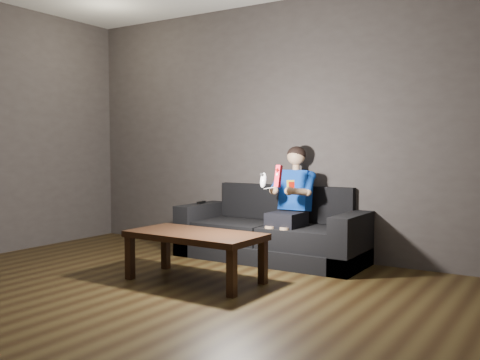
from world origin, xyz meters
The scene contains 8 objects.
floor centered at (0.00, 0.00, 0.00)m, with size 5.00×5.00×0.00m, color black.
back_wall centered at (0.00, 2.50, 1.35)m, with size 5.00×0.04×2.70m, color #352F2E.
sofa centered at (0.13, 2.22, 0.24)m, with size 1.94×0.84×0.75m.
child centered at (0.36, 2.18, 0.67)m, with size 0.45×0.56×1.11m.
wii_remote_red centered at (0.44, 1.75, 0.89)m, with size 0.06×0.08×0.21m.
nunchuk_white centered at (0.28, 1.75, 0.84)m, with size 0.07×0.10×0.16m.
wii_remote_black centered at (-0.74, 2.15, 0.54)m, with size 0.06×0.15×0.03m.
coffee_table centered at (0.02, 1.04, 0.37)m, with size 1.18×0.61×0.42m.
Camera 1 is at (2.77, -2.58, 1.15)m, focal length 40.00 mm.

